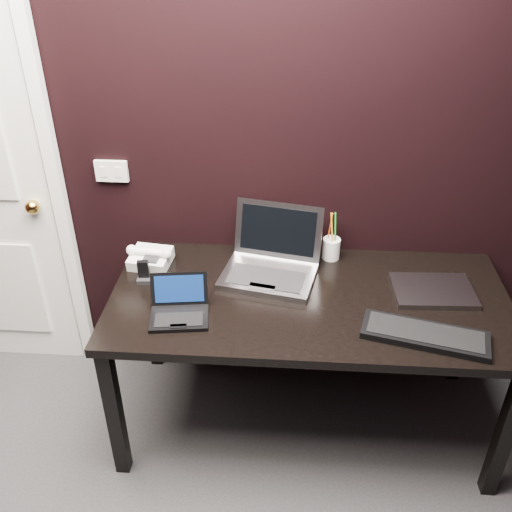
# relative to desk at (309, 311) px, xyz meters

# --- Properties ---
(wall_back) EXTENTS (4.00, 0.00, 4.00)m
(wall_back) POSITION_rel_desk_xyz_m (-0.30, 0.40, 0.64)
(wall_back) COLOR black
(wall_back) RESTS_ON ground
(wall_switch) EXTENTS (0.15, 0.02, 0.10)m
(wall_switch) POSITION_rel_desk_xyz_m (-0.92, 0.39, 0.46)
(wall_switch) COLOR silver
(wall_switch) RESTS_ON wall_back
(desk) EXTENTS (1.70, 0.80, 0.74)m
(desk) POSITION_rel_desk_xyz_m (0.00, 0.00, 0.00)
(desk) COLOR black
(desk) RESTS_ON ground
(netbook) EXTENTS (0.26, 0.24, 0.15)m
(netbook) POSITION_rel_desk_xyz_m (-0.53, -0.17, 0.11)
(netbook) COLOR black
(netbook) RESTS_ON desk
(silver_laptop) EXTENTS (0.47, 0.43, 0.28)m
(silver_laptop) POSITION_rel_desk_xyz_m (-0.17, 0.17, 0.13)
(silver_laptop) COLOR #95959B
(silver_laptop) RESTS_ON desk
(ext_keyboard) EXTENTS (0.50, 0.27, 0.03)m
(ext_keyboard) POSITION_rel_desk_xyz_m (0.44, -0.24, 0.09)
(ext_keyboard) COLOR black
(ext_keyboard) RESTS_ON desk
(closed_laptop) EXTENTS (0.35, 0.26, 0.02)m
(closed_laptop) POSITION_rel_desk_xyz_m (0.53, 0.07, 0.09)
(closed_laptop) COLOR gray
(closed_laptop) RESTS_ON desk
(desk_phone) EXTENTS (0.22, 0.18, 0.11)m
(desk_phone) POSITION_rel_desk_xyz_m (-0.73, 0.20, 0.12)
(desk_phone) COLOR silver
(desk_phone) RESTS_ON desk
(mobile_phone) EXTENTS (0.06, 0.05, 0.10)m
(mobile_phone) POSITION_rel_desk_xyz_m (-0.73, 0.06, 0.12)
(mobile_phone) COLOR black
(mobile_phone) RESTS_ON desk
(pen_cup) EXTENTS (0.09, 0.09, 0.24)m
(pen_cup) POSITION_rel_desk_xyz_m (0.10, 0.32, 0.13)
(pen_cup) COLOR white
(pen_cup) RESTS_ON desk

